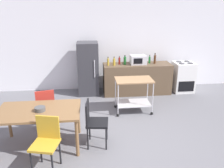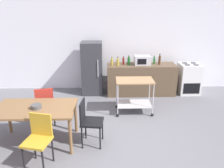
% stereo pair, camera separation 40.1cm
% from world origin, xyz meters
% --- Properties ---
extents(ground_plane, '(12.00, 12.00, 0.00)m').
position_xyz_m(ground_plane, '(0.00, 0.00, 0.00)').
color(ground_plane, slate).
extents(back_wall, '(8.40, 0.12, 2.90)m').
position_xyz_m(back_wall, '(0.00, 3.20, 1.45)').
color(back_wall, white).
rests_on(back_wall, ground_plane).
extents(kitchen_counter, '(2.00, 0.64, 0.90)m').
position_xyz_m(kitchen_counter, '(0.90, 2.60, 0.45)').
color(kitchen_counter, brown).
rests_on(kitchen_counter, ground_plane).
extents(dining_table, '(1.50, 0.90, 0.75)m').
position_xyz_m(dining_table, '(-1.47, 0.06, 0.67)').
color(dining_table, brown).
rests_on(dining_table, ground_plane).
extents(chair_black, '(0.44, 0.44, 0.89)m').
position_xyz_m(chair_black, '(-0.48, -0.01, 0.52)').
color(chair_black, black).
rests_on(chair_black, ground_plane).
extents(chair_mustard, '(0.48, 0.48, 0.89)m').
position_xyz_m(chair_mustard, '(-1.26, -0.59, 0.52)').
color(chair_mustard, gold).
rests_on(chair_mustard, ground_plane).
extents(chair_red, '(0.48, 0.48, 0.89)m').
position_xyz_m(chair_red, '(-1.49, 0.78, 0.52)').
color(chair_red, '#B72D23').
rests_on(chair_red, ground_plane).
extents(stove_oven, '(0.60, 0.61, 0.92)m').
position_xyz_m(stove_oven, '(2.35, 2.62, 0.45)').
color(stove_oven, white).
rests_on(stove_oven, ground_plane).
extents(refrigerator, '(0.60, 0.63, 1.55)m').
position_xyz_m(refrigerator, '(-0.55, 2.70, 0.78)').
color(refrigerator, '#333338').
rests_on(refrigerator, ground_plane).
extents(kitchen_cart, '(0.91, 0.57, 0.85)m').
position_xyz_m(kitchen_cart, '(0.55, 1.35, 0.57)').
color(kitchen_cart, '#A37A51').
rests_on(kitchen_cart, ground_plane).
extents(bottle_olive_oil, '(0.06, 0.06, 0.24)m').
position_xyz_m(bottle_olive_oil, '(0.03, 2.55, 1.00)').
color(bottle_olive_oil, gold).
rests_on(bottle_olive_oil, kitchen_counter).
extents(bottle_vinegar, '(0.07, 0.07, 0.25)m').
position_xyz_m(bottle_vinegar, '(0.20, 2.53, 1.00)').
color(bottle_vinegar, gold).
rests_on(bottle_vinegar, kitchen_counter).
extents(bottle_wine, '(0.06, 0.06, 0.24)m').
position_xyz_m(bottle_wine, '(0.37, 2.64, 1.00)').
color(bottle_wine, maroon).
rests_on(bottle_wine, kitchen_counter).
extents(bottle_sparkling_water, '(0.08, 0.08, 0.27)m').
position_xyz_m(bottle_sparkling_water, '(0.52, 2.58, 1.02)').
color(bottle_sparkling_water, '#1E6628').
rests_on(bottle_sparkling_water, kitchen_counter).
extents(microwave, '(0.46, 0.35, 0.26)m').
position_xyz_m(microwave, '(0.92, 2.61, 1.03)').
color(microwave, silver).
rests_on(microwave, kitchen_counter).
extents(bottle_soy_sauce, '(0.06, 0.06, 0.24)m').
position_xyz_m(bottle_soy_sauce, '(1.28, 2.67, 1.00)').
color(bottle_soy_sauce, '#1E6628').
rests_on(bottle_soy_sauce, kitchen_counter).
extents(bottle_soda, '(0.07, 0.07, 0.32)m').
position_xyz_m(bottle_soda, '(1.42, 2.62, 1.03)').
color(bottle_soda, '#4C2D19').
rests_on(bottle_soda, kitchen_counter).
extents(fruit_bowl, '(0.19, 0.19, 0.07)m').
position_xyz_m(fruit_bowl, '(-1.44, 0.02, 0.79)').
color(fruit_bowl, '#4C4C4C').
rests_on(fruit_bowl, dining_table).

